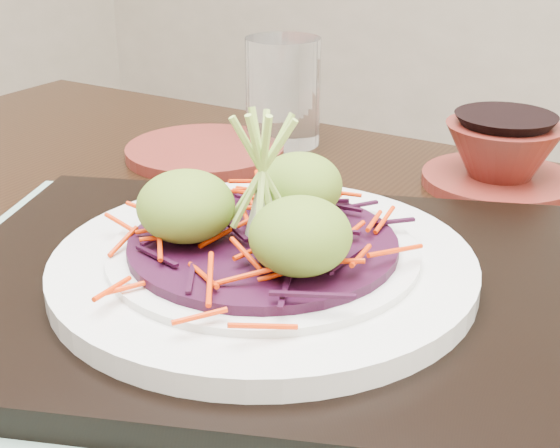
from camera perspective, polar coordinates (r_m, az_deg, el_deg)
The scene contains 11 objects.
dining_table at distance 0.59m, azimuth -1.98°, elevation -13.11°, with size 1.17×0.79×0.72m.
placemat at distance 0.52m, azimuth -1.20°, elevation -5.88°, with size 0.48×0.38×0.00m, color gray.
serving_tray at distance 0.51m, azimuth -1.21°, elevation -4.76°, with size 0.42×0.31×0.02m, color black.
white_plate at distance 0.50m, azimuth -1.23°, elevation -2.90°, with size 0.27×0.27×0.02m.
cabbage_bed at distance 0.50m, azimuth -1.24°, elevation -1.47°, with size 0.17×0.17×0.01m, color #2E0923.
carrot_julienne at distance 0.49m, azimuth -1.25°, elevation -0.59°, with size 0.21×0.21×0.01m, color red, non-canonical shape.
guacamole_scoops at distance 0.49m, azimuth -1.31°, elevation 1.09°, with size 0.15×0.13×0.05m.
scallion_garnish at distance 0.48m, azimuth -1.29°, elevation 3.42°, with size 0.06×0.06×0.09m, color #A1C950, non-canonical shape.
terracotta_side_plate at distance 0.80m, azimuth -5.51°, elevation 5.32°, with size 0.16×0.16×0.01m, color #5B1B15.
water_glass at distance 0.83m, azimuth 0.22°, elevation 9.65°, with size 0.08×0.08×0.11m, color white.
terracotta_bowl_set at distance 0.74m, azimuth 15.86°, elevation 4.62°, with size 0.16×0.16×0.06m.
Camera 1 is at (0.36, -0.43, 0.98)m, focal length 50.00 mm.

